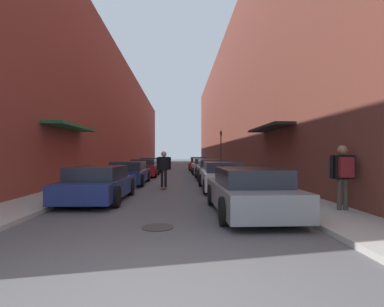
% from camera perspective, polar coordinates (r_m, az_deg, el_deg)
% --- Properties ---
extents(ground, '(139.05, 139.05, 0.00)m').
position_cam_1_polar(ground, '(28.66, -3.08, -3.36)').
color(ground, '#515154').
extents(curb_strip_left, '(1.80, 63.21, 0.12)m').
position_cam_1_polar(curb_strip_left, '(35.27, -9.85, -2.66)').
color(curb_strip_left, '#A3A099').
rests_on(curb_strip_left, ground).
extents(curb_strip_right, '(1.80, 63.21, 0.12)m').
position_cam_1_polar(curb_strip_right, '(35.17, 3.98, -2.67)').
color(curb_strip_right, '#A3A099').
rests_on(curb_strip_right, ground).
extents(building_row_left, '(4.90, 63.21, 11.15)m').
position_cam_1_polar(building_row_left, '(35.94, -14.46, 6.20)').
color(building_row_left, brown).
rests_on(building_row_left, ground).
extents(building_row_right, '(4.90, 63.21, 14.36)m').
position_cam_1_polar(building_row_right, '(36.01, 8.62, 8.76)').
color(building_row_right, brown).
rests_on(building_row_right, ground).
extents(parked_car_left_0, '(1.92, 4.43, 1.20)m').
position_cam_1_polar(parked_car_left_0, '(10.82, -17.29, -5.55)').
color(parked_car_left_0, navy).
rests_on(parked_car_left_0, ground).
extents(parked_car_left_1, '(1.88, 4.79, 1.22)m').
position_cam_1_polar(parked_car_left_1, '(16.49, -11.83, -3.68)').
color(parked_car_left_1, navy).
rests_on(parked_car_left_1, ground).
extents(parked_car_left_2, '(1.98, 4.32, 1.26)m').
position_cam_1_polar(parked_car_left_2, '(21.82, -9.08, -2.76)').
color(parked_car_left_2, maroon).
rests_on(parked_car_left_2, ground).
extents(parked_car_left_3, '(2.08, 4.46, 1.29)m').
position_cam_1_polar(parked_car_left_3, '(27.46, -7.74, -2.20)').
color(parked_car_left_3, '#232326').
rests_on(parked_car_left_3, ground).
extents(parked_car_right_0, '(1.94, 4.41, 1.24)m').
position_cam_1_polar(parked_car_right_0, '(8.26, 10.82, -7.13)').
color(parked_car_right_0, gray).
rests_on(parked_car_right_0, ground).
extents(parked_car_right_1, '(1.86, 4.76, 1.26)m').
position_cam_1_polar(parked_car_right_1, '(13.56, 5.61, -4.35)').
color(parked_car_right_1, silver).
rests_on(parked_car_right_1, ground).
extents(parked_car_right_2, '(1.88, 4.37, 1.26)m').
position_cam_1_polar(parked_car_right_2, '(18.81, 3.68, -3.14)').
color(parked_car_right_2, gray).
rests_on(parked_car_right_2, ground).
extents(parked_car_right_3, '(2.01, 4.10, 1.27)m').
position_cam_1_polar(parked_car_right_3, '(24.10, 2.32, -2.50)').
color(parked_car_right_3, '#B7B7BC').
rests_on(parked_car_right_3, ground).
extents(parked_car_right_4, '(1.88, 4.07, 1.34)m').
position_cam_1_polar(parked_car_right_4, '(29.51, 1.22, -2.01)').
color(parked_car_right_4, maroon).
rests_on(parked_car_right_4, ground).
extents(skateboarder, '(0.67, 0.78, 1.75)m').
position_cam_1_polar(skateboarder, '(14.03, -5.39, -2.31)').
color(skateboarder, brown).
rests_on(skateboarder, ground).
extents(manhole_cover, '(0.70, 0.70, 0.02)m').
position_cam_1_polar(manhole_cover, '(6.79, -6.59, -13.79)').
color(manhole_cover, '#332D28').
rests_on(manhole_cover, ground).
extents(traffic_light, '(0.16, 0.22, 3.64)m').
position_cam_1_polar(traffic_light, '(27.42, 5.54, 1.42)').
color(traffic_light, '#2D2D2D').
rests_on(traffic_light, curb_strip_right).
extents(pedestrian, '(0.69, 0.38, 1.73)m').
position_cam_1_polar(pedestrian, '(8.96, 26.84, -2.75)').
color(pedestrian, '#47423D').
rests_on(pedestrian, curb_strip_right).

